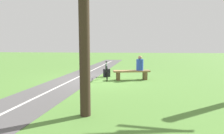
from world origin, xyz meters
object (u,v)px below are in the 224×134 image
at_px(person_seated, 140,64).
at_px(bicycle, 106,71).
at_px(tree_far_left, 84,33).
at_px(bench, 132,73).
at_px(backpack, 107,73).

xyz_separation_m(person_seated, bicycle, (1.74, -0.07, -0.42)).
relative_size(bicycle, tree_far_left, 0.40).
distance_m(bench, person_seated, 0.63).
bearing_deg(backpack, person_seated, 158.93).
relative_size(bench, backpack, 4.36).
bearing_deg(person_seated, backpack, -34.43).
bearing_deg(bicycle, tree_far_left, -8.28).
bearing_deg(bicycle, backpack, 175.90).
height_order(bench, tree_far_left, tree_far_left).
bearing_deg(person_seated, tree_far_left, 61.24).
distance_m(bicycle, tree_far_left, 5.60).
xyz_separation_m(bench, backpack, (1.41, -0.80, -0.12)).
bearing_deg(bench, backpack, -42.90).
height_order(person_seated, tree_far_left, tree_far_left).
distance_m(person_seated, tree_far_left, 5.61).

